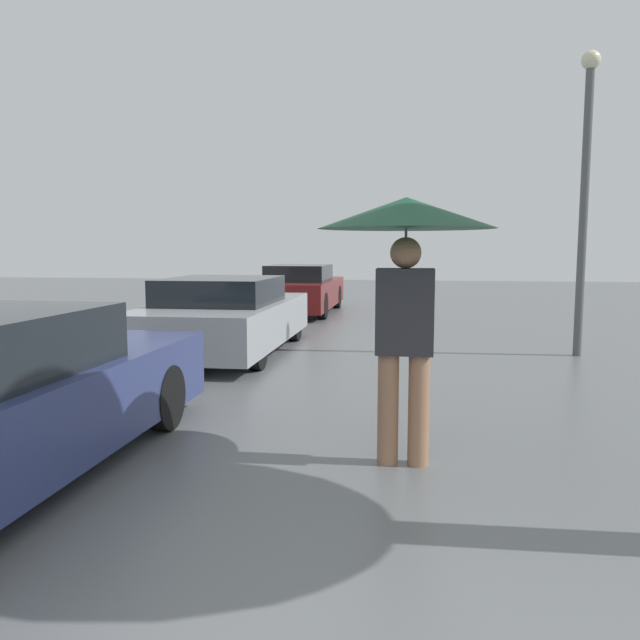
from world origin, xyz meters
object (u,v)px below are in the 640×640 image
parked_car_middle (225,317)px  parked_car_farthest (301,290)px  street_lamp (585,178)px  pedestrian (406,244)px

parked_car_middle → parked_car_farthest: bearing=89.1°
parked_car_middle → street_lamp: bearing=5.3°
parked_car_farthest → parked_car_middle: bearing=-90.9°
street_lamp → parked_car_middle: bearing=-174.7°
pedestrian → parked_car_farthest: size_ratio=0.46×
pedestrian → street_lamp: (2.54, 5.20, 0.99)m
parked_car_middle → street_lamp: size_ratio=0.97×
parked_car_middle → parked_car_farthest: (0.10, 6.06, 0.01)m
parked_car_middle → parked_car_farthest: parked_car_farthest is taller
pedestrian → parked_car_middle: 5.60m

